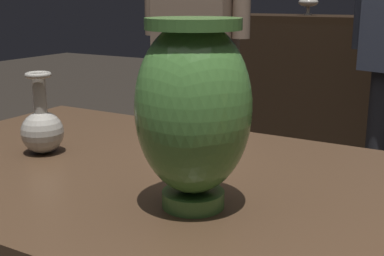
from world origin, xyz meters
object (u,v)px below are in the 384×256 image
(shelf_vase_far_left, at_px, (226,4))
(visitor_near_left, at_px, (195,15))
(vase_centerpiece, at_px, (193,108))
(shelf_vase_left, at_px, (308,3))
(vase_left_accent, at_px, (42,127))

(shelf_vase_far_left, bearing_deg, visitor_near_left, -69.88)
(vase_centerpiece, distance_m, shelf_vase_far_left, 2.57)
(shelf_vase_far_left, relative_size, shelf_vase_left, 0.93)
(vase_centerpiece, distance_m, shelf_vase_left, 2.40)
(shelf_vase_far_left, height_order, visitor_near_left, visitor_near_left)
(vase_centerpiece, bearing_deg, vase_left_accent, 168.11)
(vase_centerpiece, relative_size, shelf_vase_far_left, 2.53)
(vase_centerpiece, relative_size, shelf_vase_left, 2.35)
(vase_centerpiece, xyz_separation_m, visitor_near_left, (-0.71, 1.24, 0.08))
(shelf_vase_far_left, xyz_separation_m, shelf_vase_left, (0.52, -0.00, 0.01))
(visitor_near_left, bearing_deg, shelf_vase_far_left, -72.59)
(vase_left_accent, height_order, shelf_vase_far_left, shelf_vase_far_left)
(vase_left_accent, relative_size, visitor_near_left, 0.09)
(shelf_vase_left, bearing_deg, visitor_near_left, -96.50)
(vase_centerpiece, bearing_deg, shelf_vase_far_left, 115.39)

